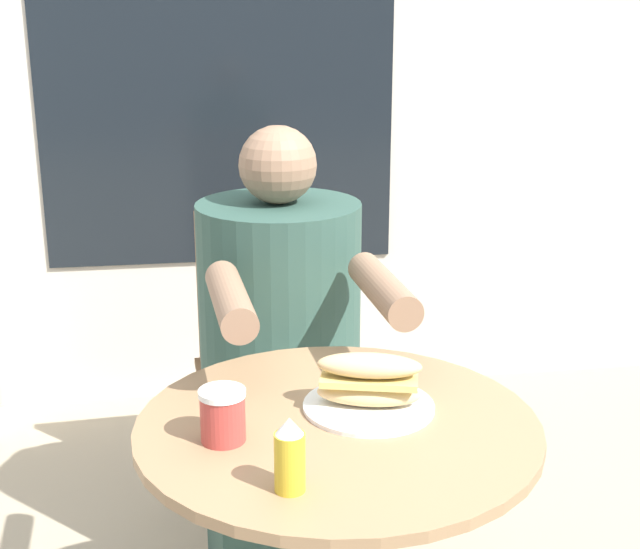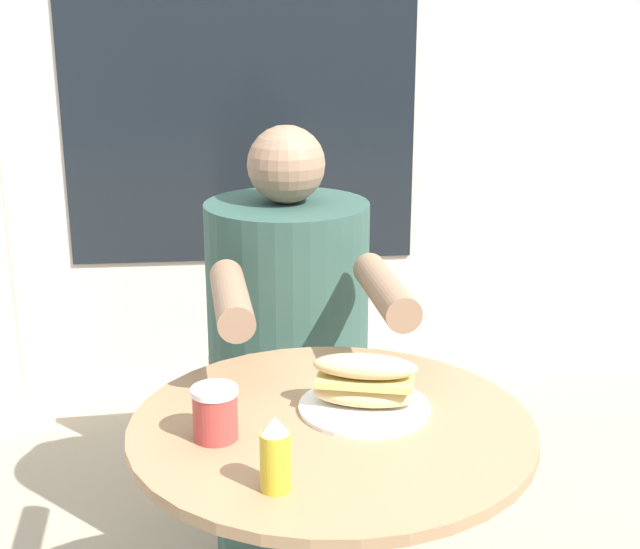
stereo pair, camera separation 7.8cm
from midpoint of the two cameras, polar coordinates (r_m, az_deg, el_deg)
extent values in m
cube|color=beige|center=(3.13, -2.21, 17.06)|extent=(8.00, 0.08, 2.80)
cube|color=black|center=(3.08, -4.50, 15.44)|extent=(1.20, 0.01, 1.60)
cylinder|color=#997551|center=(1.54, 2.24, -9.78)|extent=(0.69, 0.69, 0.02)
cube|color=brown|center=(2.37, -1.39, -6.89)|extent=(0.40, 0.40, 0.02)
cube|color=brown|center=(2.45, -1.99, -0.55)|extent=(0.35, 0.05, 0.42)
cylinder|color=brown|center=(2.35, 3.31, -13.25)|extent=(0.03, 0.03, 0.43)
cylinder|color=brown|center=(2.31, -4.94, -13.89)|extent=(0.03, 0.03, 0.43)
cylinder|color=brown|center=(2.64, 1.74, -9.68)|extent=(0.03, 0.03, 0.43)
cylinder|color=brown|center=(2.60, -5.53, -10.17)|extent=(0.03, 0.03, 0.43)
cube|color=#2D4C42|center=(2.22, -0.65, -15.04)|extent=(0.38, 0.49, 0.45)
cylinder|color=#2D4C42|center=(2.06, -0.99, -2.50)|extent=(0.37, 0.37, 0.52)
sphere|color=#8E6B51|center=(1.97, -1.04, 7.05)|extent=(0.17, 0.17, 0.17)
cylinder|color=#8E6B51|center=(1.73, 5.49, -1.03)|extent=(0.09, 0.30, 0.07)
cylinder|color=#8E6B51|center=(1.68, -4.39, -1.54)|extent=(0.09, 0.30, 0.07)
cylinder|color=white|center=(1.58, 4.30, -8.48)|extent=(0.23, 0.23, 0.01)
ellipsoid|color=#DBB77A|center=(1.57, 4.32, -7.68)|extent=(0.19, 0.11, 0.04)
cube|color=#D6BC66|center=(1.56, 4.34, -6.79)|extent=(0.18, 0.11, 0.01)
ellipsoid|color=#DBB77A|center=(1.55, 4.36, -5.90)|extent=(0.19, 0.11, 0.04)
cylinder|color=#B73D38|center=(1.47, -5.19, -9.02)|extent=(0.07, 0.07, 0.08)
cylinder|color=white|center=(1.45, -5.23, -7.44)|extent=(0.08, 0.08, 0.01)
cylinder|color=gold|center=(1.32, -1.14, -11.89)|extent=(0.05, 0.05, 0.09)
cone|color=white|center=(1.29, -1.15, -9.64)|extent=(0.04, 0.04, 0.03)
camera|label=1|loc=(0.04, -88.64, 0.42)|focal=50.00mm
camera|label=2|loc=(0.04, 91.36, -0.42)|focal=50.00mm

